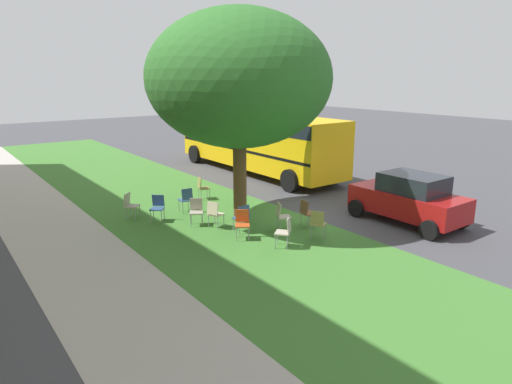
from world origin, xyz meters
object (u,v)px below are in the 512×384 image
(chair_2, at_px, (215,212))
(chair_10, at_px, (318,222))
(chair_1, at_px, (307,211))
(chair_9, at_px, (158,206))
(school_bus, at_px, (256,137))
(chair_8, at_px, (186,198))
(chair_11, at_px, (285,230))
(street_tree, at_px, (239,79))
(parked_car, at_px, (409,198))
(chair_0, at_px, (130,204))
(chair_3, at_px, (196,209))
(chair_5, at_px, (202,186))
(chair_6, at_px, (242,216))
(chair_7, at_px, (282,215))
(chair_4, at_px, (242,222))

(chair_2, relative_size, chair_10, 1.00)
(chair_1, distance_m, chair_9, 4.94)
(school_bus, bearing_deg, chair_8, 123.14)
(chair_11, bearing_deg, chair_1, -60.98)
(street_tree, relative_size, parked_car, 1.83)
(chair_8, xyz_separation_m, chair_9, (-0.30, 1.22, 0.00))
(chair_0, height_order, chair_2, same)
(chair_1, height_order, chair_9, same)
(chair_3, xyz_separation_m, chair_5, (2.58, -1.72, 0.00))
(chair_3, height_order, chair_6, same)
(chair_2, bearing_deg, chair_6, -150.37)
(chair_7, height_order, chair_11, same)
(chair_8, height_order, chair_11, same)
(chair_1, bearing_deg, chair_2, 55.78)
(chair_6, bearing_deg, chair_5, -13.00)
(chair_9, bearing_deg, street_tree, -123.77)
(chair_3, bearing_deg, chair_8, -15.45)
(chair_2, relative_size, chair_6, 1.00)
(chair_5, relative_size, parked_car, 0.24)
(chair_3, height_order, parked_car, parked_car)
(chair_0, relative_size, school_bus, 0.08)
(parked_car, bearing_deg, chair_2, 58.30)
(chair_6, distance_m, chair_11, 1.78)
(street_tree, height_order, chair_1, street_tree)
(chair_6, bearing_deg, chair_10, -141.09)
(chair_0, xyz_separation_m, school_bus, (3.48, -7.94, 1.24))
(chair_6, height_order, chair_7, same)
(street_tree, xyz_separation_m, chair_7, (-1.68, -0.42, -4.08))
(chair_5, distance_m, chair_8, 1.76)
(street_tree, xyz_separation_m, chair_2, (-0.24, 1.15, -4.08))
(chair_0, bearing_deg, street_tree, -128.43)
(chair_10, bearing_deg, chair_1, -25.88)
(chair_8, bearing_deg, chair_3, 164.55)
(street_tree, xyz_separation_m, parked_car, (-3.57, -4.24, -3.76))
(chair_9, bearing_deg, chair_2, -147.41)
(chair_1, xyz_separation_m, chair_8, (3.72, 2.34, 0.00))
(parked_car, bearing_deg, chair_8, 44.47)
(chair_5, bearing_deg, school_bus, -59.39)
(chair_8, bearing_deg, chair_9, 103.76)
(chair_0, bearing_deg, chair_6, -146.56)
(chair_8, xyz_separation_m, school_bus, (3.97, -6.08, 1.24))
(chair_3, distance_m, chair_10, 3.99)
(chair_8, bearing_deg, chair_0, 75.28)
(chair_2, relative_size, chair_8, 1.00)
(chair_4, height_order, chair_5, same)
(street_tree, bearing_deg, chair_5, -5.11)
(chair_2, xyz_separation_m, parked_car, (-3.33, -5.39, 0.32))
(chair_10, bearing_deg, chair_4, 52.52)
(chair_2, distance_m, chair_3, 0.71)
(chair_11, xyz_separation_m, parked_car, (-0.72, -4.68, 0.32))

